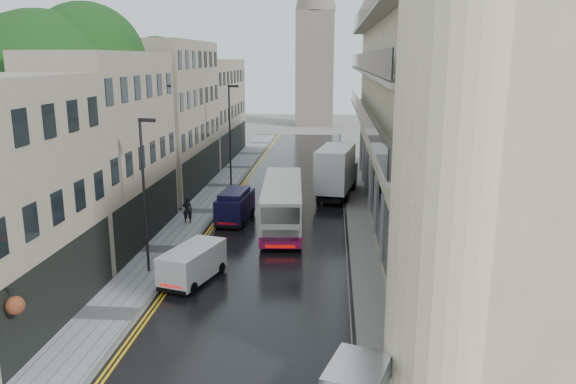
% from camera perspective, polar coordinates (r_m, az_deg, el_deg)
% --- Properties ---
extents(road, '(9.00, 85.00, 0.02)m').
position_cam_1_polar(road, '(39.70, -0.76, -2.25)').
color(road, black).
rests_on(road, ground).
extents(left_sidewalk, '(2.70, 85.00, 0.12)m').
position_cam_1_polar(left_sidewalk, '(40.64, -9.00, -1.98)').
color(left_sidewalk, gray).
rests_on(left_sidewalk, ground).
extents(right_sidewalk, '(1.80, 85.00, 0.12)m').
position_cam_1_polar(right_sidewalk, '(39.56, 7.06, -2.34)').
color(right_sidewalk, slate).
rests_on(right_sidewalk, ground).
extents(old_shop_row, '(4.50, 56.00, 12.00)m').
position_cam_1_polar(old_shop_row, '(42.86, -13.23, 6.73)').
color(old_shop_row, gray).
rests_on(old_shop_row, ground).
extents(modern_block, '(8.00, 40.00, 14.00)m').
position_cam_1_polar(modern_block, '(37.34, 15.05, 7.23)').
color(modern_block, beige).
rests_on(modern_block, ground).
extents(tree_near, '(10.56, 10.56, 13.89)m').
position_cam_1_polar(tree_near, '(34.74, -23.16, 6.08)').
color(tree_near, black).
rests_on(tree_near, ground).
extents(tree_far, '(9.24, 9.24, 12.46)m').
position_cam_1_polar(tree_far, '(46.55, -15.38, 7.40)').
color(tree_far, black).
rests_on(tree_far, ground).
extents(cream_bus, '(3.14, 10.80, 2.91)m').
position_cam_1_polar(cream_bus, '(33.64, -2.60, -2.57)').
color(cream_bus, beige).
rests_on(cream_bus, road).
extents(white_lorry, '(3.62, 8.03, 4.07)m').
position_cam_1_polar(white_lorry, '(42.78, 3.15, 1.70)').
color(white_lorry, white).
rests_on(white_lorry, road).
extents(white_van, '(2.76, 4.29, 1.79)m').
position_cam_1_polar(white_van, '(27.44, -12.56, -7.89)').
color(white_van, white).
rests_on(white_van, road).
extents(navy_van, '(2.10, 4.55, 2.26)m').
position_cam_1_polar(navy_van, '(36.58, -7.22, -1.88)').
color(navy_van, black).
rests_on(navy_van, road).
extents(pedestrian, '(0.69, 0.50, 1.75)m').
position_cam_1_polar(pedestrian, '(37.60, -10.19, -1.81)').
color(pedestrian, black).
rests_on(pedestrian, left_sidewalk).
extents(lamp_post_near, '(0.90, 0.38, 7.79)m').
position_cam_1_polar(lamp_post_near, '(28.76, -14.38, -0.53)').
color(lamp_post_near, black).
rests_on(lamp_post_near, left_sidewalk).
extents(lamp_post_far, '(0.97, 0.53, 8.48)m').
position_cam_1_polar(lamp_post_far, '(46.74, -5.92, 5.52)').
color(lamp_post_far, black).
rests_on(lamp_post_far, left_sidewalk).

